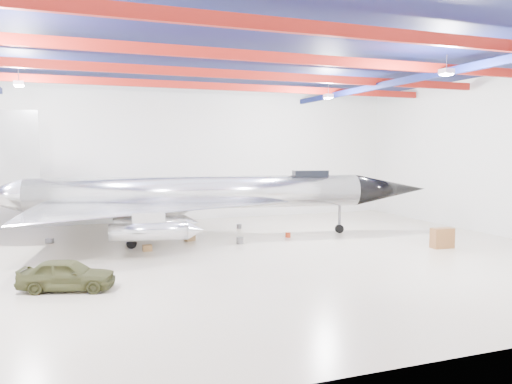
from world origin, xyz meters
name	(u,v)px	position (x,y,z in m)	size (l,w,h in m)	color
floor	(216,258)	(0.00, 0.00, 0.00)	(40.00, 40.00, 0.00)	beige
wall_back	(167,154)	(0.00, 15.00, 5.50)	(40.00, 40.00, 0.00)	silver
wall_right	(502,155)	(20.00, 0.00, 5.50)	(30.00, 30.00, 0.00)	silver
ceiling	(215,53)	(0.00, 0.00, 11.00)	(40.00, 40.00, 0.00)	#0A0F38
ceiling_structure	(215,66)	(0.00, 0.00, 10.32)	(39.50, 29.50, 1.08)	maroon
jet_aircraft	(199,197)	(0.59, 6.23, 2.73)	(30.44, 19.84, 8.32)	silver
jeep	(67,274)	(-7.57, -3.86, 0.67)	(1.59, 3.94, 1.34)	#3A3C1E
desk	(442,238)	(13.50, -2.03, 0.61)	(1.32, 0.66, 1.21)	brown
crate_ply	(147,248)	(-3.29, 3.12, 0.18)	(0.52, 0.42, 0.36)	olive
engine_drum	(240,240)	(2.50, 3.42, 0.21)	(0.46, 0.46, 0.41)	#59595B
crate_small	(50,241)	(-8.75, 7.75, 0.15)	(0.42, 0.34, 0.30)	#59595B
tool_chest	(288,235)	(6.25, 4.46, 0.16)	(0.36, 0.36, 0.33)	#A02C10
oil_barrel	(190,237)	(-0.25, 5.49, 0.22)	(0.62, 0.49, 0.43)	olive
spares_box	(239,226)	(4.32, 9.16, 0.17)	(0.37, 0.37, 0.33)	#59595B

